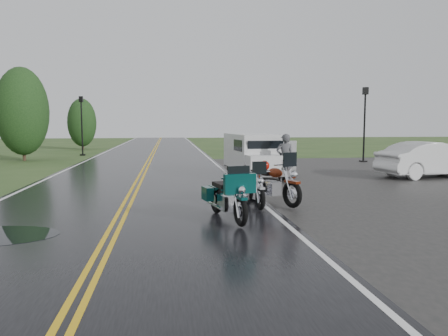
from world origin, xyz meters
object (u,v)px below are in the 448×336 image
(person_at_van, at_px, (285,159))
(lamp_post_far_left, at_px, (82,126))
(motorcycle_red, at_px, (292,183))
(motorcycle_silver, at_px, (260,189))
(motorcycle_teal, at_px, (241,199))
(van_white, at_px, (247,158))
(sedan_white, at_px, (430,160))
(lamp_post_far_right, at_px, (364,125))

(person_at_van, bearing_deg, lamp_post_far_left, -54.13)
(motorcycle_red, height_order, motorcycle_silver, motorcycle_red)
(motorcycle_red, height_order, person_at_van, person_at_van)
(motorcycle_teal, relative_size, lamp_post_far_left, 0.53)
(van_white, relative_size, sedan_white, 1.05)
(motorcycle_silver, distance_m, sedan_white, 10.69)
(motorcycle_silver, bearing_deg, motorcycle_teal, -120.01)
(lamp_post_far_right, bearing_deg, lamp_post_far_left, 156.40)
(van_white, height_order, lamp_post_far_right, lamp_post_far_right)
(motorcycle_silver, xyz_separation_m, sedan_white, (8.68, 6.24, 0.13))
(motorcycle_red, xyz_separation_m, person_at_van, (1.21, 5.23, 0.21))
(motorcycle_silver, bearing_deg, person_at_van, 63.67)
(motorcycle_red, height_order, sedan_white, sedan_white)
(sedan_white, bearing_deg, person_at_van, 87.44)
(motorcycle_silver, xyz_separation_m, van_white, (0.74, 5.92, 0.32))
(person_at_van, bearing_deg, motorcycle_silver, 71.04)
(motorcycle_teal, xyz_separation_m, sedan_white, (9.48, 7.96, 0.08))
(person_at_van, xyz_separation_m, lamp_post_far_right, (7.06, 8.29, 1.29))
(motorcycle_red, relative_size, motorcycle_silver, 1.17)
(lamp_post_far_left, bearing_deg, person_at_van, -56.51)
(sedan_white, bearing_deg, lamp_post_far_left, 38.71)
(van_white, height_order, sedan_white, van_white)
(sedan_white, bearing_deg, motorcycle_teal, 120.22)
(motorcycle_silver, height_order, person_at_van, person_at_van)
(motorcycle_teal, distance_m, motorcycle_silver, 1.90)
(motorcycle_teal, relative_size, motorcycle_silver, 1.07)
(motorcycle_red, height_order, van_white, van_white)
(person_at_van, bearing_deg, motorcycle_red, 79.31)
(motorcycle_teal, xyz_separation_m, lamp_post_far_left, (-7.67, 23.13, 1.47))
(person_at_van, bearing_deg, sedan_white, -170.38)
(motorcycle_red, distance_m, person_at_van, 5.37)
(motorcycle_teal, distance_m, van_white, 7.80)
(motorcycle_teal, height_order, lamp_post_far_left, lamp_post_far_left)
(motorcycle_silver, relative_size, person_at_van, 1.12)
(motorcycle_red, xyz_separation_m, motorcycle_teal, (-1.70, -1.90, -0.06))
(van_white, bearing_deg, motorcycle_teal, -106.51)
(motorcycle_teal, xyz_separation_m, motorcycle_silver, (0.80, 1.72, -0.04))
(lamp_post_far_left, distance_m, lamp_post_far_right, 19.26)
(sedan_white, xyz_separation_m, lamp_post_far_right, (0.50, 7.46, 1.48))
(motorcycle_teal, bearing_deg, person_at_van, 55.30)
(person_at_van, relative_size, lamp_post_far_right, 0.42)
(motorcycle_red, bearing_deg, lamp_post_far_left, 89.77)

